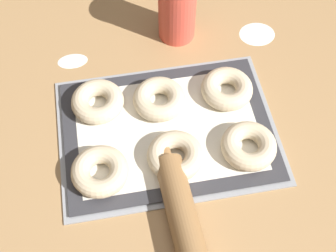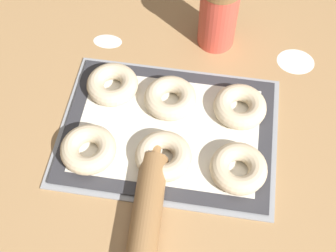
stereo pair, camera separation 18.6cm
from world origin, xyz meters
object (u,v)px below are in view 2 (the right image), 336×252
at_px(bagel_back_center, 170,98).
at_px(bagel_back_right, 240,107).
at_px(baking_tray, 168,132).
at_px(bagel_front_right, 239,168).
at_px(bagel_front_center, 163,156).
at_px(rolling_pin, 142,247).
at_px(flour_canister, 218,14).
at_px(bagel_back_left, 112,84).
at_px(bagel_front_left, 88,149).

height_order(bagel_back_center, bagel_back_right, same).
height_order(baking_tray, bagel_front_right, bagel_front_right).
xyz_separation_m(bagel_front_center, rolling_pin, (-0.01, -0.20, -0.00)).
height_order(bagel_back_center, flour_canister, flour_canister).
bearing_deg(bagel_front_center, baking_tray, 91.48).
bearing_deg(bagel_back_center, bagel_back_left, 172.70).
height_order(bagel_front_center, rolling_pin, rolling_pin).
distance_m(baking_tray, bagel_front_left, 0.18).
bearing_deg(rolling_pin, bagel_back_left, 110.76).
distance_m(baking_tray, rolling_pin, 0.28).
height_order(bagel_front_center, bagel_back_left, same).
relative_size(bagel_front_center, bagel_back_right, 1.00).
xyz_separation_m(bagel_back_right, rolling_pin, (-0.16, -0.36, -0.00)).
height_order(bagel_front_left, flour_canister, flour_canister).
xyz_separation_m(bagel_back_left, rolling_pin, (0.14, -0.37, -0.00)).
xyz_separation_m(bagel_front_left, bagel_back_center, (0.15, 0.16, 0.00)).
relative_size(bagel_front_right, bagel_back_left, 1.00).
bearing_deg(bagel_front_right, bagel_back_left, 150.51).
xyz_separation_m(bagel_back_center, flour_canister, (0.08, 0.22, 0.06)).
distance_m(baking_tray, bagel_front_right, 0.18).
bearing_deg(bagel_back_right, baking_tray, -153.33).
bearing_deg(bagel_back_left, bagel_front_left, -94.05).
bearing_deg(bagel_back_center, bagel_front_right, -42.86).
xyz_separation_m(baking_tray, bagel_back_right, (0.15, 0.08, 0.03)).
height_order(baking_tray, bagel_back_left, bagel_back_left).
bearing_deg(bagel_front_right, bagel_back_right, 93.21).
bearing_deg(bagel_back_left, bagel_back_center, -7.30).
bearing_deg(bagel_front_left, bagel_front_right, 0.77).
xyz_separation_m(bagel_front_right, bagel_back_center, (-0.17, 0.16, 0.00)).
bearing_deg(flour_canister, bagel_front_left, -121.56).
bearing_deg(bagel_front_left, bagel_back_center, 46.54).
relative_size(bagel_back_center, bagel_back_right, 1.00).
bearing_deg(bagel_front_right, rolling_pin, -130.53).
relative_size(baking_tray, bagel_back_center, 4.04).
bearing_deg(bagel_front_center, bagel_front_left, -176.89).
distance_m(bagel_front_right, bagel_back_left, 0.36).
xyz_separation_m(bagel_front_left, flour_canister, (0.24, 0.39, 0.06)).
xyz_separation_m(baking_tray, flour_canister, (0.08, 0.30, 0.09)).
distance_m(bagel_front_center, bagel_back_center, 0.15).
bearing_deg(baking_tray, bagel_back_center, 95.19).
bearing_deg(flour_canister, bagel_back_left, -137.40).
height_order(bagel_back_left, bagel_back_right, same).
bearing_deg(bagel_front_left, rolling_pin, -51.41).
bearing_deg(bagel_back_center, flour_canister, 69.49).
bearing_deg(bagel_front_right, bagel_front_center, 178.40).
distance_m(baking_tray, bagel_back_center, 0.08).
xyz_separation_m(baking_tray, bagel_back_left, (-0.15, 0.09, 0.03)).
bearing_deg(bagel_front_center, bagel_front_right, -1.60).
bearing_deg(bagel_front_right, bagel_back_center, 137.14).
bearing_deg(bagel_back_center, bagel_back_right, 0.33).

